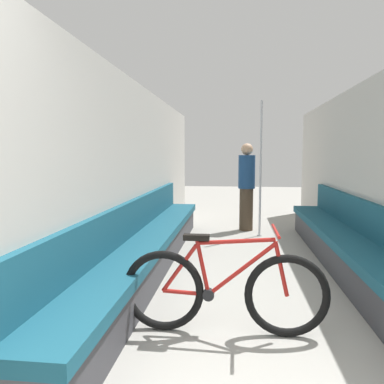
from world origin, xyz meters
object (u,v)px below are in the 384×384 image
Objects in this scene: bench_seat_row_left at (148,248)px; grab_pole_near at (261,171)px; bench_seat_row_right at (355,254)px; passenger_standing at (247,186)px; bicycle at (224,291)px.

grab_pole_near is (1.44, 2.11, 0.82)m from bench_seat_row_left.
passenger_standing reaches higher than bench_seat_row_right.
grab_pole_near is at bearing 62.35° from bicycle.
passenger_standing is at bearing 114.72° from grab_pole_near.
bench_seat_row_right reaches higher than bicycle.
bench_seat_row_left is 3.44× the size of passenger_standing.
bicycle is at bearing -97.92° from grab_pole_near.
passenger_standing is at bearing 64.67° from bench_seat_row_left.
bench_seat_row_right is 3.40× the size of bicycle.
grab_pole_near reaches higher than bench_seat_row_left.
grab_pole_near is at bearing 76.23° from passenger_standing.
bench_seat_row_left is 2.69m from grab_pole_near.
grab_pole_near is at bearing 55.78° from bench_seat_row_left.
grab_pole_near reaches higher than passenger_standing.
passenger_standing reaches higher than bicycle.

